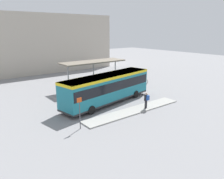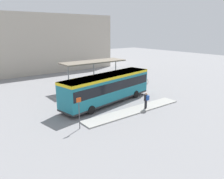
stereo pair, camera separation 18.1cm
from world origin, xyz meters
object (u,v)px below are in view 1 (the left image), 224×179
Objects in this scene: bicycle_orange at (144,81)px; potted_planter_far_side at (103,88)px; potted_planter_near_shelter at (121,84)px; pedestrian_waiting at (146,99)px; bicycle_yellow at (139,80)px; bicycle_white at (135,79)px; platform_sign at (80,112)px; city_bus at (108,87)px.

bicycle_orange is 1.23× the size of potted_planter_far_side.
bicycle_orange is at bearing 1.08° from potted_planter_near_shelter.
pedestrian_waiting is 1.25× the size of potted_planter_far_side.
potted_planter_near_shelter reaches higher than bicycle_orange.
bicycle_yellow is (8.29, 9.44, -0.77)m from pedestrian_waiting.
bicycle_white is at bearing -163.73° from bicycle_orange.
pedestrian_waiting reaches higher than potted_planter_far_side.
bicycle_orange is 4.95m from potted_planter_near_shelter.
bicycle_orange is 18.64m from platform_sign.
potted_planter_far_side is 11.25m from platform_sign.
city_bus is 8.87× the size of potted_planter_far_side.
bicycle_white is at bearing 15.43° from potted_planter_far_side.
city_bus is 4.79m from pedestrian_waiting.
pedestrian_waiting is at bearing -76.58° from city_bus.
potted_planter_near_shelter is (3.65, 8.54, -0.46)m from pedestrian_waiting.
city_bus is at bearing -64.83° from bicycle_orange.
city_bus is at bearing -54.50° from bicycle_yellow.
city_bus is 11.44m from bicycle_orange.
city_bus is at bearing 113.20° from bicycle_white.
bicycle_orange is 1.67m from bicycle_white.
city_bus reaches higher than pedestrian_waiting.
bicycle_orange is 1.35× the size of potted_planter_near_shelter.
potted_planter_near_shelter is at bearing 35.68° from platform_sign.
pedestrian_waiting is 13.16m from bicycle_white.
bicycle_white is 4.87m from potted_planter_near_shelter.
potted_planter_near_shelter is at bearing 27.00° from city_bus.
city_bus is 11.50m from bicycle_yellow.
potted_planter_far_side is (-8.23, -1.44, 0.37)m from bicycle_yellow.
potted_planter_far_side is at bearing -71.31° from bicycle_yellow.
platform_sign reaches higher than potted_planter_near_shelter.
city_bus is 7.38m from platform_sign.
city_bus is at bearing -142.77° from potted_planter_near_shelter.
bicycle_white is (8.20, 10.26, -0.76)m from pedestrian_waiting.
bicycle_orange is 8.57m from potted_planter_far_side.
bicycle_yellow is (-0.31, 0.81, -0.01)m from bicycle_orange.
platform_sign is (-6.09, -4.14, -0.39)m from city_bus.
pedestrian_waiting is 1.05× the size of bicycle_yellow.
bicycle_yellow is 18.76m from platform_sign.
bicycle_white is at bearing -165.48° from bicycle_yellow.
pedestrian_waiting is 8.02m from potted_planter_far_side.
pedestrian_waiting is 9.30m from potted_planter_near_shelter.
bicycle_orange is at bearing 12.10° from city_bus.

